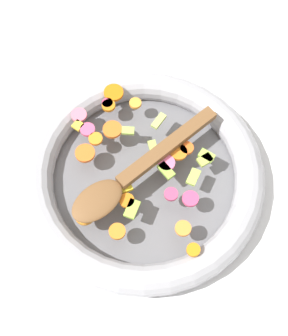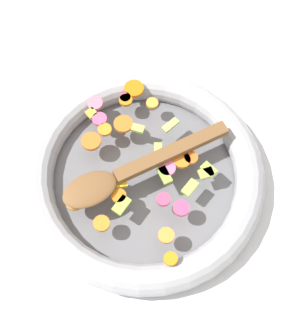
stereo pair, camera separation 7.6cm
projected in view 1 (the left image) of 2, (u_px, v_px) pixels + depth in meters
The scene contains 4 objects.
ground_plane at pixel (144, 180), 0.81m from camera, with size 4.00×4.00×0.00m, color silver.
skillet at pixel (144, 175), 0.79m from camera, with size 0.41×0.41×0.05m.
chopped_vegetables at pixel (134, 159), 0.77m from camera, with size 0.33×0.25×0.01m.
wooden_spoon at pixel (131, 175), 0.74m from camera, with size 0.18×0.27×0.01m.
Camera 1 is at (-0.31, 0.06, 0.74)m, focal length 50.00 mm.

